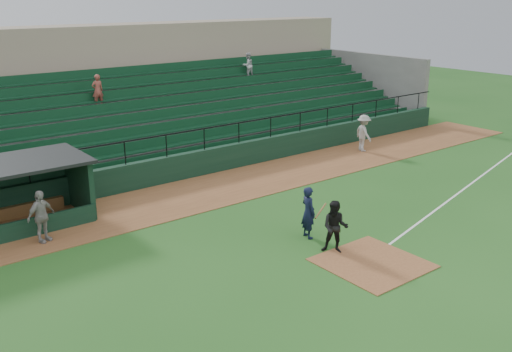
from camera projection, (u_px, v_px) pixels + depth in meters
ground at (349, 253)px, 18.97m from camera, size 90.00×90.00×0.00m
warning_track at (214, 190)px, 24.97m from camera, size 40.00×4.00×0.03m
home_plate_dirt at (372, 263)px, 18.21m from camera, size 3.00×3.00×0.03m
foul_line at (458, 193)px, 24.55m from camera, size 17.49×4.44×0.01m
stadium_structure at (124, 108)px, 30.63m from camera, size 38.00×13.08×6.40m
batter_at_plate at (308, 212)px, 19.90m from camera, size 1.08×0.75×1.85m
umpire at (335, 227)px, 18.73m from camera, size 1.07×1.10×1.79m
runner at (364, 133)px, 30.80m from camera, size 1.05×1.42×1.97m
dugout_player_a at (41, 216)px, 19.48m from camera, size 1.17×0.81×1.84m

